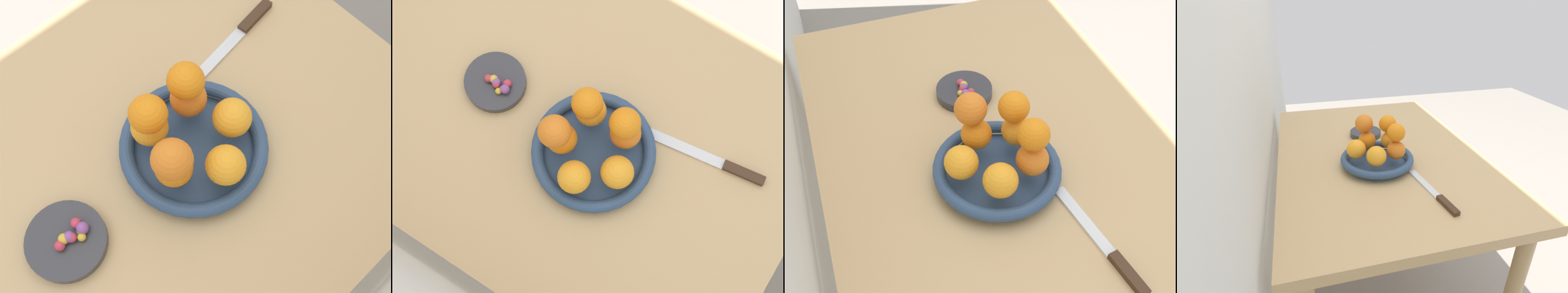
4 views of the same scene
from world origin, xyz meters
TOP-DOWN VIEW (x-y plane):
  - ground_plane at (0.00, 0.00)m, footprint 6.00×6.00m
  - dining_table at (0.00, 0.00)m, footprint 1.10×0.76m
  - fruit_bowl at (-0.11, 0.03)m, footprint 0.26×0.26m
  - candy_dish at (0.15, 0.01)m, footprint 0.13×0.13m
  - orange_0 at (-0.11, 0.11)m, footprint 0.07×0.07m
  - orange_1 at (-0.18, 0.05)m, footprint 0.07×0.07m
  - orange_2 at (-0.15, -0.02)m, footprint 0.06×0.06m
  - orange_3 at (-0.07, -0.03)m, footprint 0.06×0.06m
  - orange_4 at (-0.05, 0.05)m, footprint 0.06×0.06m
  - orange_5 at (-0.04, 0.06)m, footprint 0.07×0.07m
  - orange_6 at (-0.06, -0.02)m, footprint 0.06×0.06m
  - orange_7 at (-0.14, -0.02)m, footprint 0.06×0.06m
  - candy_ball_0 at (0.14, 0.02)m, footprint 0.02×0.02m
  - candy_ball_1 at (0.15, 0.02)m, footprint 0.02×0.02m
  - candy_ball_2 at (0.13, 0.03)m, footprint 0.01×0.01m
  - candy_ball_3 at (0.12, 0.01)m, footprint 0.02×0.02m
  - candy_ball_4 at (0.12, 0.02)m, footprint 0.02×0.02m
  - candy_ball_5 at (0.13, 0.02)m, footprint 0.01×0.01m
  - candy_ball_6 at (0.16, 0.02)m, footprint 0.02×0.02m
  - candy_ball_7 at (0.15, 0.01)m, footprint 0.02×0.02m
  - knife at (-0.34, -0.09)m, footprint 0.26×0.06m

SIDE VIEW (x-z plane):
  - ground_plane at x=0.00m, z-range 0.00..0.00m
  - dining_table at x=0.00m, z-range 0.28..1.02m
  - knife at x=-0.34m, z-range 0.74..0.75m
  - candy_dish at x=0.15m, z-range 0.74..0.76m
  - fruit_bowl at x=-0.11m, z-range 0.74..0.78m
  - candy_ball_2 at x=0.13m, z-range 0.76..0.78m
  - candy_ball_5 at x=0.13m, z-range 0.76..0.78m
  - candy_ball_0 at x=0.14m, z-range 0.76..0.78m
  - candy_ball_6 at x=0.16m, z-range 0.76..0.78m
  - candy_ball_3 at x=0.12m, z-range 0.76..0.78m
  - candy_ball_7 at x=0.15m, z-range 0.76..0.78m
  - candy_ball_1 at x=0.15m, z-range 0.76..0.78m
  - candy_ball_4 at x=0.12m, z-range 0.76..0.78m
  - orange_4 at x=-0.05m, z-range 0.78..0.84m
  - orange_3 at x=-0.07m, z-range 0.78..0.84m
  - orange_2 at x=-0.15m, z-range 0.78..0.84m
  - orange_0 at x=-0.11m, z-range 0.78..0.85m
  - orange_1 at x=-0.18m, z-range 0.78..0.85m
  - orange_6 at x=-0.06m, z-range 0.84..0.91m
  - orange_7 at x=-0.14m, z-range 0.84..0.91m
  - orange_5 at x=-0.04m, z-range 0.84..0.91m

